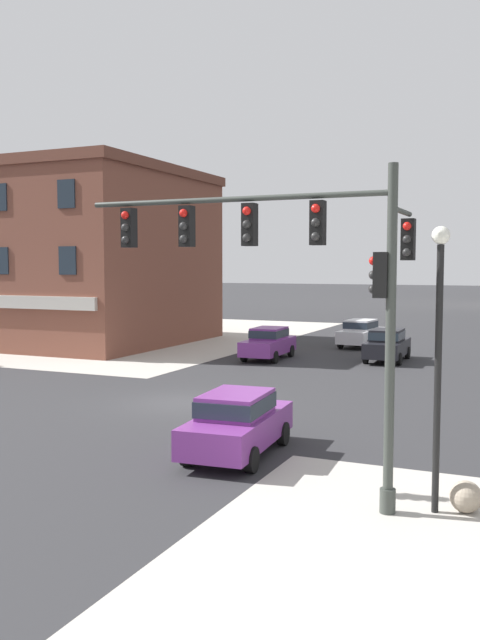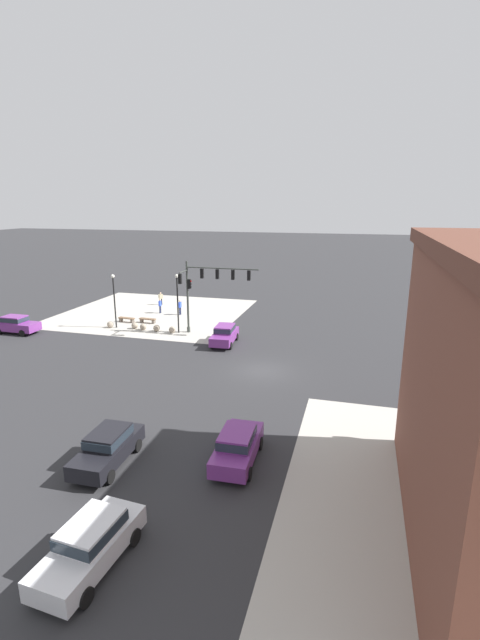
{
  "view_description": "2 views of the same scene",
  "coord_description": "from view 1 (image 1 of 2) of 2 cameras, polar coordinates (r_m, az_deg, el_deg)",
  "views": [
    {
      "loc": [
        11.91,
        -21.68,
        4.95
      ],
      "look_at": [
        0.4,
        4.15,
        2.72
      ],
      "focal_mm": 38.66,
      "sensor_mm": 36.0,
      "label": 1
    },
    {
      "loc": [
        -6.67,
        30.48,
        12.17
      ],
      "look_at": [
        1.64,
        0.21,
        3.88
      ],
      "focal_mm": 24.86,
      "sensor_mm": 36.0,
      "label": 2
    }
  ],
  "objects": [
    {
      "name": "car_main_northbound_far",
      "position": [
        36.62,
        2.37,
        -1.83
      ],
      "size": [
        2.02,
        4.46,
        1.68
      ],
      "color": "#7A3389",
      "rests_on": "ground"
    },
    {
      "name": "car_cross_eastbound",
      "position": [
        36.57,
        12.09,
        -1.93
      ],
      "size": [
        1.99,
        4.45,
        1.68
      ],
      "color": "black",
      "rests_on": "ground"
    },
    {
      "name": "sidewalk_far_corner",
      "position": [
        52.73,
        -13.36,
        -1.01
      ],
      "size": [
        32.0,
        32.0,
        0.02
      ],
      "primitive_type": "cube",
      "color": "#B7B2A8",
      "rests_on": "ground"
    },
    {
      "name": "street_lamp_corner_near",
      "position": [
        14.13,
        16.13,
        -1.32
      ],
      "size": [
        0.36,
        0.36,
        5.73
      ],
      "color": "black",
      "rests_on": "ground"
    },
    {
      "name": "storefront_block_near_corner",
      "position": [
        47.52,
        -15.34,
        5.06
      ],
      "size": [
        18.74,
        14.57,
        11.07
      ],
      "color": "brown",
      "rests_on": "ground"
    },
    {
      "name": "car_parked_curb",
      "position": [
        42.72,
        10.0,
        -0.98
      ],
      "size": [
        2.14,
        4.52,
        1.68
      ],
      "color": "silver",
      "rests_on": "ground"
    },
    {
      "name": "ground_plane",
      "position": [
        25.23,
        -4.71,
        -6.83
      ],
      "size": [
        320.0,
        320.0,
        0.0
      ],
      "primitive_type": "plane",
      "color": "#2D2D30"
    },
    {
      "name": "car_main_mid",
      "position": [
        18.14,
        -0.23,
        -8.35
      ],
      "size": [
        2.14,
        4.52,
        1.68
      ],
      "color": "#7A3389",
      "rests_on": "ground"
    },
    {
      "name": "bollard_sphere_curb_a",
      "position": [
        14.98,
        18.19,
        -13.73
      ],
      "size": [
        0.64,
        0.64,
        0.64
      ],
      "primitive_type": "sphere",
      "color": "gray",
      "rests_on": "ground"
    },
    {
      "name": "traffic_signal_main",
      "position": [
        14.39,
        5.76,
        3.88
      ],
      "size": [
        7.1,
        2.09,
        6.94
      ],
      "color": "#383D38",
      "rests_on": "ground"
    }
  ]
}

